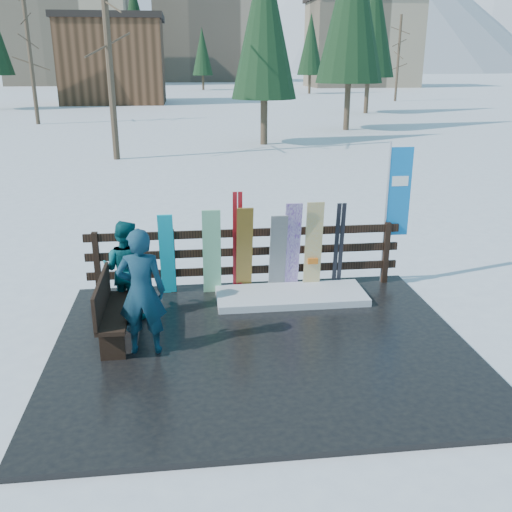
{
  "coord_description": "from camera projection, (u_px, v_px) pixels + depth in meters",
  "views": [
    {
      "loc": [
        -0.98,
        -7.4,
        3.97
      ],
      "look_at": [
        0.04,
        1.0,
        1.1
      ],
      "focal_mm": 40.0,
      "sensor_mm": 36.0,
      "label": 1
    }
  ],
  "objects": [
    {
      "name": "person_back",
      "position": [
        126.0,
        269.0,
        9.04
      ],
      "size": [
        0.91,
        0.8,
        1.58
      ],
      "primitive_type": "imported",
      "rotation": [
        0.0,
        0.0,
        2.85
      ],
      "color": "#0A4F56",
      "rests_on": "deck"
    },
    {
      "name": "snowboard_1",
      "position": [
        212.0,
        252.0,
        9.86
      ],
      "size": [
        0.31,
        0.28,
        1.57
      ],
      "primitive_type": "cube",
      "rotation": [
        0.16,
        0.0,
        0.0
      ],
      "color": "white",
      "rests_on": "deck"
    },
    {
      "name": "ground",
      "position": [
        261.0,
        349.0,
        8.35
      ],
      "size": [
        700.0,
        700.0,
        0.0
      ],
      "primitive_type": "plane",
      "color": "white",
      "rests_on": "ground"
    },
    {
      "name": "deck",
      "position": [
        262.0,
        346.0,
        8.33
      ],
      "size": [
        6.0,
        5.0,
        0.08
      ],
      "primitive_type": "cube",
      "color": "black",
      "rests_on": "ground"
    },
    {
      "name": "snowboard_3",
      "position": [
        292.0,
        247.0,
        10.01
      ],
      "size": [
        0.29,
        0.35,
        1.65
      ],
      "primitive_type": "cube",
      "rotation": [
        0.19,
        0.0,
        0.0
      ],
      "color": "white",
      "rests_on": "deck"
    },
    {
      "name": "snowboard_5",
      "position": [
        313.0,
        246.0,
        10.05
      ],
      "size": [
        0.3,
        0.21,
        1.64
      ],
      "primitive_type": "cube",
      "rotation": [
        0.11,
        0.0,
        0.0
      ],
      "color": "silver",
      "rests_on": "deck"
    },
    {
      "name": "snowboard_0",
      "position": [
        167.0,
        255.0,
        9.78
      ],
      "size": [
        0.25,
        0.39,
        1.53
      ],
      "primitive_type": "cube",
      "rotation": [
        0.24,
        0.0,
        0.0
      ],
      "color": "#13D4ED",
      "rests_on": "deck"
    },
    {
      "name": "ski_pair_a",
      "position": [
        238.0,
        242.0,
        9.93
      ],
      "size": [
        0.16,
        0.23,
        1.85
      ],
      "color": "#B3161D",
      "rests_on": "deck"
    },
    {
      "name": "snowboard_4",
      "position": [
        278.0,
        253.0,
        10.01
      ],
      "size": [
        0.29,
        0.33,
        1.44
      ],
      "primitive_type": "cube",
      "rotation": [
        0.21,
        0.0,
        0.0
      ],
      "color": "black",
      "rests_on": "deck"
    },
    {
      "name": "trees",
      "position": [
        210.0,
        46.0,
        52.48
      ],
      "size": [
        42.26,
        68.71,
        11.79
      ],
      "color": "#382B1E",
      "rests_on": "ground"
    },
    {
      "name": "resort_buildings",
      "position": [
        192.0,
        32.0,
        113.81
      ],
      "size": [
        73.0,
        87.6,
        22.6
      ],
      "color": "tan",
      "rests_on": "ground"
    },
    {
      "name": "snowboard_2",
      "position": [
        244.0,
        250.0,
        9.92
      ],
      "size": [
        0.28,
        0.42,
        1.6
      ],
      "primitive_type": "cube",
      "rotation": [
        0.24,
        0.0,
        0.0
      ],
      "color": "#FFAD2E",
      "rests_on": "deck"
    },
    {
      "name": "bench",
      "position": [
        110.0,
        308.0,
        8.28
      ],
      "size": [
        0.41,
        1.5,
        0.97
      ],
      "color": "black",
      "rests_on": "deck"
    },
    {
      "name": "person_front",
      "position": [
        142.0,
        292.0,
        7.83
      ],
      "size": [
        0.68,
        0.47,
        1.82
      ],
      "primitive_type": "imported",
      "rotation": [
        0.0,
        0.0,
        3.09
      ],
      "color": "#184C5B",
      "rests_on": "deck"
    },
    {
      "name": "rental_flag",
      "position": [
        396.0,
        197.0,
        10.23
      ],
      "size": [
        0.45,
        0.04,
        2.6
      ],
      "color": "silver",
      "rests_on": "deck"
    },
    {
      "name": "snow_patch",
      "position": [
        291.0,
        296.0,
        9.89
      ],
      "size": [
        2.57,
        1.0,
        0.12
      ],
      "primitive_type": "cube",
      "color": "white",
      "rests_on": "deck"
    },
    {
      "name": "ski_pair_b",
      "position": [
        339.0,
        246.0,
        10.18
      ],
      "size": [
        0.17,
        0.18,
        1.59
      ],
      "color": "black",
      "rests_on": "deck"
    },
    {
      "name": "fence",
      "position": [
        246.0,
        254.0,
        10.18
      ],
      "size": [
        5.6,
        0.1,
        1.15
      ],
      "color": "black",
      "rests_on": "deck"
    }
  ]
}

